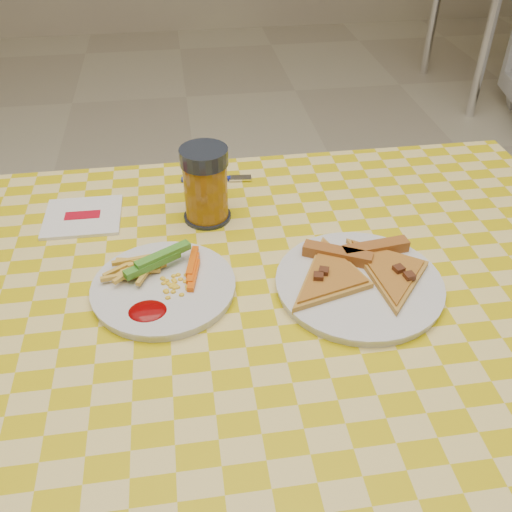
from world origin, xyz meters
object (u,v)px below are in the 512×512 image
at_px(drink_glass, 206,185).
at_px(plate_left, 164,289).
at_px(table, 238,331).
at_px(plate_right, 359,285).

bearing_deg(drink_glass, plate_left, -113.01).
height_order(table, drink_glass, drink_glass).
relative_size(table, plate_left, 5.91).
xyz_separation_m(plate_left, plate_right, (0.30, -0.04, 0.00)).
distance_m(table, drink_glass, 0.26).
xyz_separation_m(table, drink_glass, (-0.03, 0.22, 0.14)).
bearing_deg(drink_glass, table, -83.10).
height_order(table, plate_left, plate_left).
bearing_deg(plate_left, table, -14.50).
bearing_deg(table, plate_left, 165.50).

